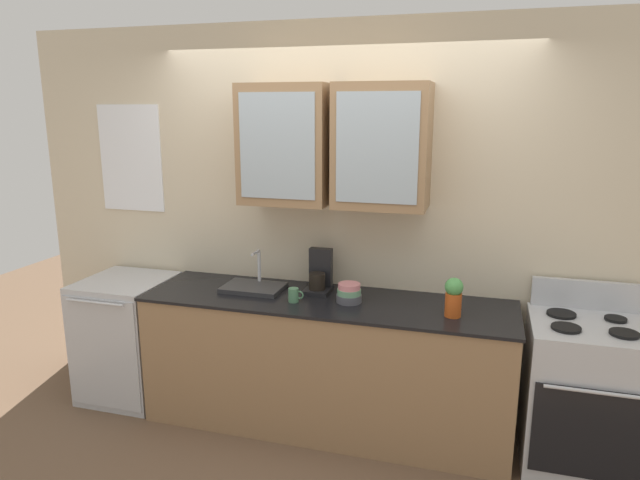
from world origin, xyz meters
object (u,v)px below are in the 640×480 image
object	(u,v)px
stove_range	(583,394)
coffee_maker	(319,276)
dishwasher	(129,337)
cup_near_sink	(294,295)
vase	(454,296)
sink_faucet	(254,286)
bowl_stack	(349,293)

from	to	relation	value
stove_range	coffee_maker	bearing A→B (deg)	174.95
coffee_maker	dishwasher	bearing A→B (deg)	-173.92
dishwasher	cup_near_sink	bearing A→B (deg)	-4.32
vase	cup_near_sink	bearing A→B (deg)	-178.72
cup_near_sink	dishwasher	size ratio (longest dim) A/B	0.11
stove_range	cup_near_sink	distance (m)	1.83
sink_faucet	bowl_stack	world-z (taller)	sink_faucet
dishwasher	coffee_maker	world-z (taller)	coffee_maker
cup_near_sink	vase	bearing A→B (deg)	1.28
stove_range	dishwasher	size ratio (longest dim) A/B	1.20
bowl_stack	cup_near_sink	distance (m)	0.35
bowl_stack	vase	world-z (taller)	vase
stove_range	cup_near_sink	size ratio (longest dim) A/B	10.60
stove_range	coffee_maker	distance (m)	1.77
stove_range	coffee_maker	xyz separation A→B (m)	(-1.67, 0.15, 0.55)
stove_range	cup_near_sink	world-z (taller)	stove_range
dishwasher	vase	bearing A→B (deg)	-1.94
vase	dishwasher	size ratio (longest dim) A/B	0.27
bowl_stack	dishwasher	xyz separation A→B (m)	(-1.68, 0.01, -0.50)
stove_range	vase	bearing A→B (deg)	-173.87
stove_range	bowl_stack	xyz separation A→B (m)	(-1.43, -0.01, 0.50)
vase	dishwasher	world-z (taller)	vase
sink_faucet	cup_near_sink	distance (m)	0.38
cup_near_sink	bowl_stack	bearing A→B (deg)	15.68
vase	cup_near_sink	xyz separation A→B (m)	(-0.99, -0.02, -0.08)
stove_range	cup_near_sink	xyz separation A→B (m)	(-1.77, -0.11, 0.48)
bowl_stack	cup_near_sink	world-z (taller)	bowl_stack
stove_range	dishwasher	bearing A→B (deg)	-179.92
bowl_stack	vase	distance (m)	0.66
coffee_maker	sink_faucet	bearing A→B (deg)	-168.00
vase	dishwasher	distance (m)	2.40
sink_faucet	cup_near_sink	world-z (taller)	sink_faucet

